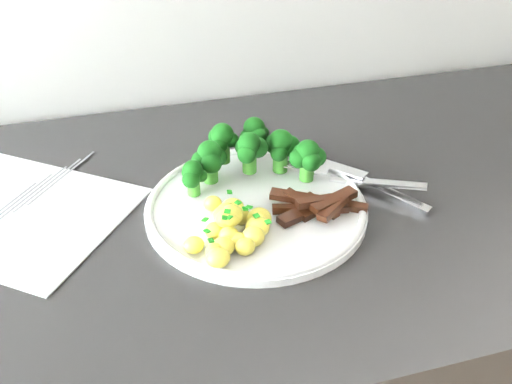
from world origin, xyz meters
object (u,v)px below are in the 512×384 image
beef_strips (317,205)px  fork (357,178)px  broccoli (252,150)px  plate (256,206)px  recipe_paper (3,209)px  potatoes (233,227)px  knife (373,186)px

beef_strips → fork: 0.09m
broccoli → plate: bearing=-101.7°
recipe_paper → broccoli: broccoli is taller
potatoes → beef_strips: bearing=10.3°
potatoes → knife: bearing=15.0°
plate → potatoes: potatoes is taller
recipe_paper → potatoes: (0.27, -0.15, 0.02)m
recipe_paper → beef_strips: beef_strips is taller
beef_strips → knife: (0.09, 0.04, -0.01)m
broccoli → potatoes: (-0.06, -0.12, -0.02)m
beef_strips → broccoli: bearing=117.7°
recipe_paper → plate: size_ratio=1.35×
broccoli → fork: 0.15m
broccoli → beef_strips: 0.12m
recipe_paper → knife: knife is taller
recipe_paper → broccoli: size_ratio=1.97×
broccoli → potatoes: broccoli is taller
plate → knife: size_ratio=1.49×
potatoes → knife: size_ratio=0.66×
potatoes → fork: bearing=19.3°
broccoli → beef_strips: bearing=-62.3°
beef_strips → knife: beef_strips is taller
fork → beef_strips: bearing=-149.0°
recipe_paper → knife: 0.49m
recipe_paper → knife: size_ratio=2.01×
broccoli → potatoes: bearing=-114.8°
broccoli → fork: broccoli is taller
beef_strips → knife: 0.10m
fork → recipe_paper: bearing=169.9°
fork → knife: size_ratio=0.88×
recipe_paper → potatoes: bearing=-28.6°
potatoes → knife: potatoes is taller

